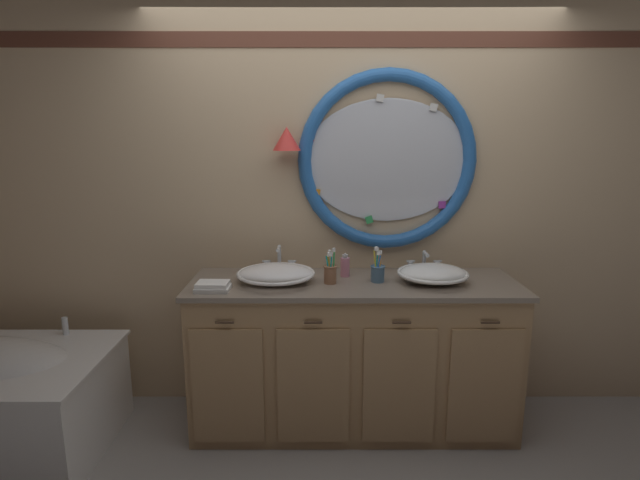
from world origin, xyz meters
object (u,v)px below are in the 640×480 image
Objects in this scene: sink_basin_left at (276,274)px; folded_hand_towel at (213,286)px; soap_dispenser at (345,266)px; toothbrush_holder_left at (330,273)px; toothbrush_holder_right at (377,272)px; sink_basin_right at (433,274)px.

folded_hand_towel is (-0.34, -0.15, -0.03)m from sink_basin_left.
soap_dispenser is 0.80m from folded_hand_towel.
toothbrush_holder_left is 0.28m from toothbrush_holder_right.
toothbrush_holder_right is 0.95m from folded_hand_towel.
folded_hand_towel is (-0.66, -0.14, -0.04)m from toothbrush_holder_left.
sink_basin_left is at bearing 180.00° from sink_basin_right.
soap_dispenser reaches higher than folded_hand_towel.
folded_hand_towel is at bearing -173.05° from sink_basin_right.
sink_basin_right reaches higher than sink_basin_left.
sink_basin_right is 2.83× the size of soap_dispenser.
sink_basin_right is at bearing 1.20° from toothbrush_holder_left.
sink_basin_left is at bearing -178.26° from toothbrush_holder_right.
toothbrush_holder_right reaches higher than sink_basin_right.
sink_basin_left is 0.32m from toothbrush_holder_left.
soap_dispenser reaches higher than sink_basin_right.
toothbrush_holder_left is (0.32, -0.01, 0.01)m from sink_basin_left.
toothbrush_holder_left is (-0.60, -0.01, 0.01)m from sink_basin_right.
folded_hand_towel is (-0.94, -0.17, -0.03)m from toothbrush_holder_right.
toothbrush_holder_right is 1.12× the size of folded_hand_towel.
sink_basin_right is at bearing 6.95° from folded_hand_towel.
soap_dispenser is at bearing 17.64° from sink_basin_left.
toothbrush_holder_left is 1.12× the size of folded_hand_towel.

